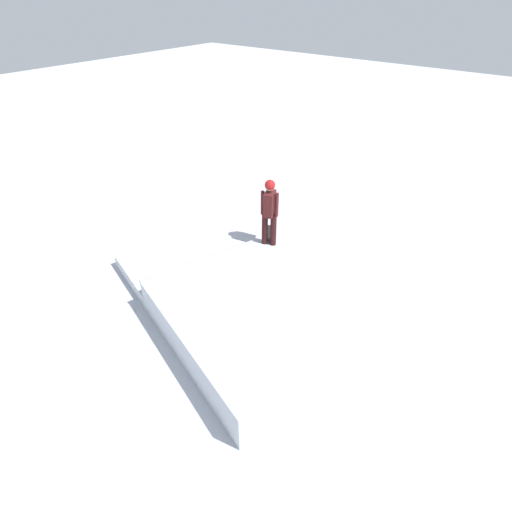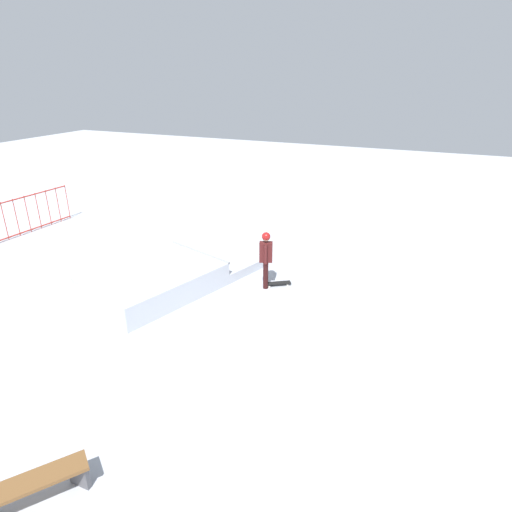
% 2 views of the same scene
% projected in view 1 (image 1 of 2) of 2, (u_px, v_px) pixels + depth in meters
% --- Properties ---
extents(ground_plane, '(60.00, 60.00, 0.00)m').
position_uv_depth(ground_plane, '(272.00, 375.00, 6.90)').
color(ground_plane, '#B2B7C1').
extents(skate_ramp, '(5.93, 4.11, 0.74)m').
position_uv_depth(skate_ramp, '(234.00, 310.00, 7.78)').
color(skate_ramp, silver).
rests_on(skate_ramp, ground).
extents(skater, '(0.42, 0.43, 1.73)m').
position_uv_depth(skater, '(269.00, 208.00, 9.73)').
color(skater, black).
rests_on(skater, ground).
extents(skateboard, '(0.60, 0.78, 0.09)m').
position_uv_depth(skateboard, '(270.00, 233.00, 10.56)').
color(skateboard, black).
rests_on(skateboard, ground).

